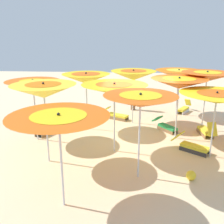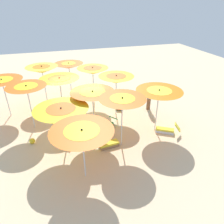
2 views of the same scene
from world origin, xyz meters
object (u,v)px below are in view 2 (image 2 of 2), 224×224
beach_umbrella_6 (27,89)px  lounger_3 (167,129)px  beach_umbrella_2 (159,94)px  lounger_2 (81,92)px  lounger_4 (73,138)px  beach_umbrella_0 (82,135)px  beach_umbrella_3 (61,112)px  beach_umbrella_4 (93,95)px  beach_umbrella_9 (2,83)px  lounger_5 (120,104)px  lounger_1 (107,143)px  beach_umbrella_7 (60,81)px  beach_umbrella_8 (93,71)px  beach_umbrella_5 (116,79)px  beachgoer_1 (149,97)px  lounger_0 (108,125)px  beach_umbrella_11 (69,66)px  beach_ball (32,141)px  beach_umbrella_1 (122,102)px  beach_umbrella_10 (42,70)px

beach_umbrella_6 → lounger_3: size_ratio=2.04×
beach_umbrella_2 → lounger_2: (-5.64, -3.02, -1.85)m
lounger_4 → beach_umbrella_0: bearing=40.6°
beach_umbrella_3 → beach_umbrella_4: beach_umbrella_4 is taller
beach_umbrella_9 → lounger_2: 5.22m
beach_umbrella_0 → lounger_5: beach_umbrella_0 is taller
beach_umbrella_3 → lounger_1: beach_umbrella_3 is taller
beach_umbrella_7 → lounger_2: size_ratio=1.84×
beach_umbrella_8 → lounger_1: (4.86, -0.47, -1.95)m
beach_umbrella_5 → lounger_3: beach_umbrella_5 is taller
beachgoer_1 → lounger_0: bearing=-79.5°
beach_umbrella_7 → beach_umbrella_9: beach_umbrella_7 is taller
beach_umbrella_5 → beach_umbrella_6: size_ratio=1.00×
beach_umbrella_7 → lounger_0: size_ratio=2.03×
lounger_1 → beach_umbrella_6: bearing=133.2°
beach_umbrella_0 → lounger_4: size_ratio=1.76×
beach_umbrella_9 → beachgoer_1: bearing=78.6°
beach_umbrella_5 → beach_umbrella_8: 2.13m
beach_umbrella_6 → beach_umbrella_8: size_ratio=1.01×
beach_umbrella_3 → lounger_5: beach_umbrella_3 is taller
beach_umbrella_3 → lounger_5: size_ratio=1.66×
beach_umbrella_0 → beach_umbrella_7: 5.04m
beachgoer_1 → beach_umbrella_11: bearing=-144.2°
beach_umbrella_4 → beach_umbrella_3: bearing=-59.5°
beach_umbrella_6 → lounger_1: beach_umbrella_6 is taller
beach_ball → beach_umbrella_6: bearing=177.5°
lounger_0 → beachgoer_1: bearing=166.0°
beach_ball → beach_umbrella_8: bearing=132.9°
beach_umbrella_2 → lounger_5: bearing=-162.2°
beach_umbrella_11 → beach_umbrella_9: bearing=-62.2°
beach_umbrella_2 → beach_umbrella_11: bearing=-147.8°
beach_umbrella_2 → beach_umbrella_7: (-2.83, -4.51, 0.14)m
beach_umbrella_0 → beach_umbrella_1: bearing=126.3°
beach_umbrella_1 → beach_umbrella_11: 6.77m
beach_umbrella_6 → beach_umbrella_11: size_ratio=1.04×
beach_umbrella_2 → lounger_3: beach_umbrella_2 is taller
lounger_0 → beach_umbrella_3: bearing=-11.5°
beach_umbrella_0 → beachgoer_1: beach_umbrella_0 is taller
beach_umbrella_8 → beach_umbrella_1: bearing=2.8°
beach_umbrella_2 → lounger_3: bearing=41.0°
beach_umbrella_8 → beach_ball: bearing=-47.1°
beach_umbrella_5 → lounger_3: bearing=35.3°
beach_umbrella_5 → lounger_1: 3.79m
beach_umbrella_11 → beach_umbrella_6: bearing=-32.8°
beach_umbrella_2 → beach_umbrella_4: (-0.53, -3.17, 0.11)m
beach_umbrella_6 → beach_umbrella_4: bearing=63.1°
beach_umbrella_2 → beach_umbrella_7: bearing=-122.1°
beach_umbrella_0 → beach_umbrella_10: (-7.06, -1.27, 0.33)m
beach_umbrella_1 → beach_umbrella_9: beach_umbrella_1 is taller
beach_umbrella_2 → beach_umbrella_11: beach_umbrella_11 is taller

